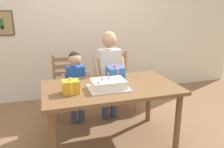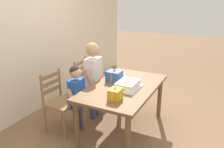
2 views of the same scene
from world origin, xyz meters
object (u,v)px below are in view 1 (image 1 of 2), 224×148
(gift_box_beside_cake, at_px, (71,87))
(child_younger, at_px, (76,81))
(dining_table, at_px, (111,93))
(chair_right, at_px, (118,82))
(birthday_cake, at_px, (108,85))
(child_older, at_px, (109,67))
(gift_box_red_large, at_px, (115,73))
(chair_left, at_px, (68,87))

(gift_box_beside_cake, xyz_separation_m, child_younger, (0.15, 0.70, -0.17))
(dining_table, xyz_separation_m, chair_right, (0.40, 0.88, -0.17))
(birthday_cake, bearing_deg, dining_table, 59.03)
(dining_table, xyz_separation_m, child_older, (0.17, 0.61, 0.14))
(dining_table, height_order, gift_box_red_large, gift_box_red_large)
(chair_right, height_order, child_younger, child_younger)
(child_older, xyz_separation_m, child_younger, (-0.48, 0.00, -0.15))
(dining_table, relative_size, gift_box_red_large, 6.93)
(dining_table, relative_size, gift_box_beside_cake, 8.65)
(chair_left, distance_m, chair_right, 0.79)
(gift_box_beside_cake, distance_m, chair_right, 1.34)
(gift_box_beside_cake, distance_m, chair_left, 1.03)
(chair_right, bearing_deg, gift_box_red_large, -112.30)
(gift_box_beside_cake, bearing_deg, child_older, 48.17)
(dining_table, distance_m, gift_box_beside_cake, 0.50)
(birthday_cake, distance_m, child_older, 0.73)
(child_younger, bearing_deg, chair_left, 107.71)
(gift_box_beside_cake, bearing_deg, gift_box_red_large, 27.55)
(child_older, bearing_deg, child_younger, 179.93)
(dining_table, relative_size, child_younger, 1.47)
(dining_table, height_order, gift_box_beside_cake, gift_box_beside_cake)
(gift_box_beside_cake, xyz_separation_m, chair_right, (0.86, 0.97, -0.34))
(birthday_cake, distance_m, chair_left, 1.07)
(chair_left, bearing_deg, child_older, -24.92)
(gift_box_red_large, bearing_deg, birthday_cake, -120.28)
(dining_table, distance_m, gift_box_red_large, 0.30)
(birthday_cake, xyz_separation_m, chair_right, (0.45, 0.96, -0.32))
(dining_table, bearing_deg, child_older, 74.71)
(gift_box_red_large, height_order, chair_right, gift_box_red_large)
(birthday_cake, bearing_deg, child_older, 72.61)
(gift_box_red_large, height_order, child_older, child_older)
(chair_left, height_order, chair_right, same)
(child_younger, bearing_deg, gift_box_red_large, -42.23)
(gift_box_beside_cake, distance_m, child_younger, 0.74)
(gift_box_beside_cake, relative_size, child_younger, 0.17)
(child_younger, bearing_deg, dining_table, -62.92)
(birthday_cake, relative_size, child_older, 0.34)
(gift_box_red_large, bearing_deg, dining_table, -120.01)
(dining_table, height_order, child_older, child_older)
(dining_table, bearing_deg, gift_box_red_large, 59.99)
(gift_box_red_large, relative_size, gift_box_beside_cake, 1.25)
(gift_box_beside_cake, bearing_deg, chair_left, 86.17)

